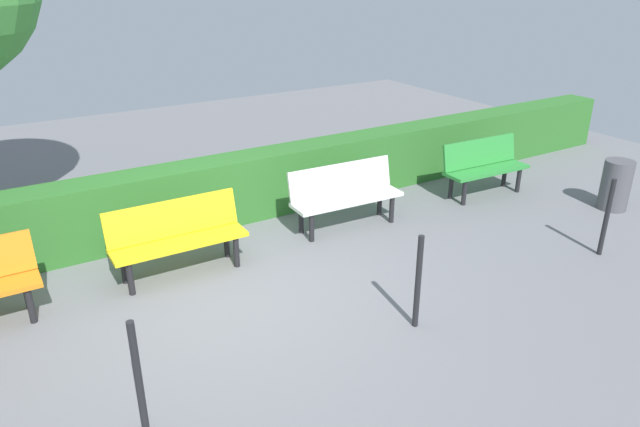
{
  "coord_description": "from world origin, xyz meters",
  "views": [
    {
      "loc": [
        2.03,
        5.14,
        3.37
      ],
      "look_at": [
        -1.41,
        -0.44,
        0.55
      ],
      "focal_mm": 32.87,
      "sensor_mm": 36.0,
      "label": 1
    }
  ],
  "objects_px": {
    "bench_green": "(484,165)",
    "bench_white": "(345,193)",
    "trash_bin": "(616,185)",
    "bench_yellow": "(177,235)"
  },
  "relations": [
    {
      "from": "bench_green",
      "to": "trash_bin",
      "type": "distance_m",
      "value": 1.89
    },
    {
      "from": "bench_green",
      "to": "bench_yellow",
      "type": "bearing_deg",
      "value": 2.24
    },
    {
      "from": "bench_green",
      "to": "bench_white",
      "type": "distance_m",
      "value": 2.52
    },
    {
      "from": "bench_yellow",
      "to": "trash_bin",
      "type": "height_order",
      "value": "bench_yellow"
    },
    {
      "from": "bench_white",
      "to": "trash_bin",
      "type": "height_order",
      "value": "bench_white"
    },
    {
      "from": "bench_green",
      "to": "bench_white",
      "type": "xyz_separation_m",
      "value": [
        2.52,
        -0.12,
        0.0
      ]
    },
    {
      "from": "bench_white",
      "to": "bench_yellow",
      "type": "height_order",
      "value": "same"
    },
    {
      "from": "trash_bin",
      "to": "bench_white",
      "type": "bearing_deg",
      "value": -22.98
    },
    {
      "from": "bench_white",
      "to": "bench_yellow",
      "type": "bearing_deg",
      "value": 4.82
    },
    {
      "from": "bench_green",
      "to": "bench_yellow",
      "type": "relative_size",
      "value": 0.93
    }
  ]
}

